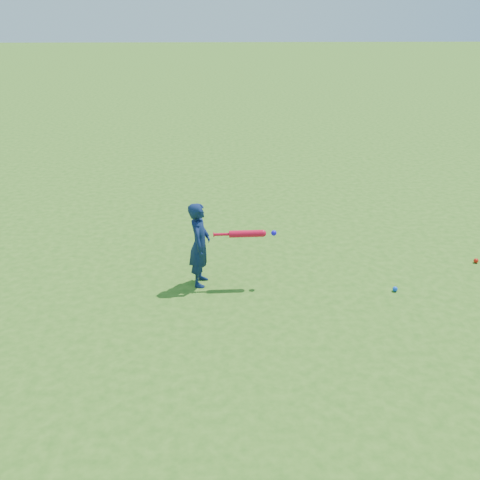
% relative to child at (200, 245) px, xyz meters
% --- Properties ---
extents(ground, '(80.00, 80.00, 0.00)m').
position_rel_child_xyz_m(ground, '(0.36, 0.55, -0.54)').
color(ground, '#2F6117').
rests_on(ground, ground).
extents(child, '(0.31, 0.42, 1.09)m').
position_rel_child_xyz_m(child, '(0.00, 0.00, 0.00)').
color(child, '#0E1C43').
rests_on(child, ground).
extents(ground_ball_red, '(0.07, 0.07, 0.07)m').
position_rel_child_xyz_m(ground_ball_red, '(3.76, 0.47, -0.51)').
color(ground_ball_red, red).
rests_on(ground_ball_red, ground).
extents(ground_ball_blue, '(0.06, 0.06, 0.06)m').
position_rel_child_xyz_m(ground_ball_blue, '(2.42, -0.28, -0.51)').
color(ground_ball_blue, blue).
rests_on(ground_ball_blue, ground).
extents(bat_swing, '(0.78, 0.10, 0.09)m').
position_rel_child_xyz_m(bat_swing, '(0.61, -0.03, 0.15)').
color(bat_swing, red).
rests_on(bat_swing, ground).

